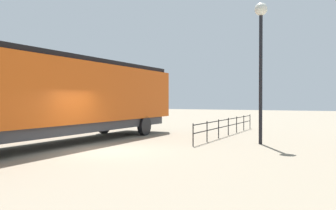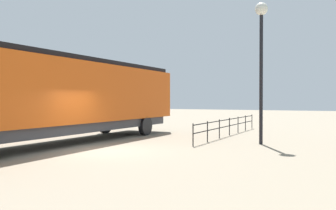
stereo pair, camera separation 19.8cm
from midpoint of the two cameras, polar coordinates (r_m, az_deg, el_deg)
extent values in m
plane|color=gray|center=(14.57, -10.47, -7.23)|extent=(120.00, 120.00, 0.00)
cube|color=#D15114|center=(17.19, -16.94, 1.94)|extent=(3.14, 16.15, 2.77)
cube|color=black|center=(22.51, -5.33, 0.64)|extent=(3.02, 2.86, 1.94)
cube|color=black|center=(17.28, -16.96, 6.93)|extent=(2.83, 15.50, 0.24)
cube|color=#38383D|center=(17.23, -16.92, -3.41)|extent=(2.83, 14.85, 0.45)
cylinder|color=black|center=(22.12, -10.48, -3.05)|extent=(0.30, 1.10, 1.10)
cylinder|color=black|center=(20.57, -4.09, -3.33)|extent=(0.30, 1.10, 1.10)
cylinder|color=black|center=(16.93, 14.27, 4.10)|extent=(0.16, 0.16, 6.02)
sphere|color=silver|center=(17.41, 14.31, 14.62)|extent=(0.58, 0.58, 0.58)
cube|color=black|center=(20.77, 9.35, -2.26)|extent=(0.04, 10.82, 0.04)
cube|color=black|center=(20.79, 9.35, -3.29)|extent=(0.04, 10.82, 0.04)
cylinder|color=black|center=(15.70, 3.67, -4.79)|extent=(0.05, 0.05, 1.00)
cylinder|color=black|center=(17.38, 5.93, -4.25)|extent=(0.05, 0.05, 1.00)
cylinder|color=black|center=(19.08, 7.80, -3.80)|extent=(0.05, 0.05, 1.00)
cylinder|color=black|center=(20.79, 9.35, -3.42)|extent=(0.05, 0.05, 1.00)
cylinder|color=black|center=(22.52, 10.67, -3.10)|extent=(0.05, 0.05, 1.00)
cylinder|color=black|center=(24.26, 11.79, -2.82)|extent=(0.05, 0.05, 1.00)
cylinder|color=black|center=(26.01, 12.77, -2.58)|extent=(0.05, 0.05, 1.00)
camera|label=1|loc=(0.10, -90.36, -0.01)|focal=38.11mm
camera|label=2|loc=(0.10, 89.64, 0.01)|focal=38.11mm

